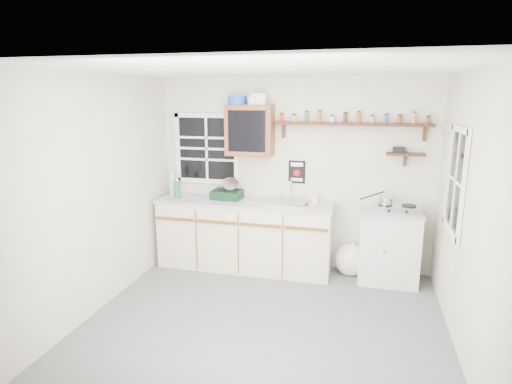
% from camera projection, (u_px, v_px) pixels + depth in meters
% --- Properties ---
extents(room, '(3.64, 3.24, 2.54)m').
position_uv_depth(room, '(266.00, 203.00, 4.13)').
color(room, '#58585B').
rests_on(room, ground).
extents(main_cabinet, '(2.31, 0.63, 0.92)m').
position_uv_depth(main_cabinet, '(245.00, 234.00, 5.68)').
color(main_cabinet, beige).
rests_on(main_cabinet, floor).
extents(right_cabinet, '(0.73, 0.57, 0.91)m').
position_uv_depth(right_cabinet, '(389.00, 246.00, 5.26)').
color(right_cabinet, beige).
rests_on(right_cabinet, floor).
extents(sink, '(0.52, 0.44, 0.29)m').
position_uv_depth(sink, '(285.00, 202.00, 5.45)').
color(sink, '#AFAFB4').
rests_on(sink, main_cabinet).
extents(upper_cabinet, '(0.60, 0.32, 0.65)m').
position_uv_depth(upper_cabinet, '(250.00, 130.00, 5.50)').
color(upper_cabinet, '#602C18').
rests_on(upper_cabinet, wall_back).
extents(upper_cabinet_clutter, '(0.50, 0.24, 0.14)m').
position_uv_depth(upper_cabinet_clutter, '(246.00, 100.00, 5.43)').
color(upper_cabinet_clutter, '#1B4EAF').
rests_on(upper_cabinet_clutter, upper_cabinet).
extents(spice_shelf, '(1.91, 0.18, 0.35)m').
position_uv_depth(spice_shelf, '(351.00, 123.00, 5.24)').
color(spice_shelf, '#321B0E').
rests_on(spice_shelf, wall_back).
extents(secondary_shelf, '(0.45, 0.16, 0.24)m').
position_uv_depth(secondary_shelf, '(403.00, 154.00, 5.17)').
color(secondary_shelf, '#321B0E').
rests_on(secondary_shelf, wall_back).
extents(warning_sign, '(0.22, 0.02, 0.30)m').
position_uv_depth(warning_sign, '(297.00, 172.00, 5.61)').
color(warning_sign, black).
rests_on(warning_sign, wall_back).
extents(window_back, '(0.93, 0.03, 0.98)m').
position_uv_depth(window_back, '(207.00, 149.00, 5.85)').
color(window_back, black).
rests_on(window_back, wall_back).
extents(window_right, '(0.03, 0.78, 1.08)m').
position_uv_depth(window_right, '(456.00, 181.00, 4.18)').
color(window_right, black).
rests_on(window_right, wall_back).
extents(water_bottles, '(0.19, 0.16, 0.35)m').
position_uv_depth(water_bottles, '(174.00, 186.00, 5.77)').
color(water_bottles, '#A7BDC3').
rests_on(water_bottles, main_cabinet).
extents(dish_rack, '(0.40, 0.31, 0.29)m').
position_uv_depth(dish_rack, '(228.00, 192.00, 5.66)').
color(dish_rack, black).
rests_on(dish_rack, main_cabinet).
extents(soap_bottle, '(0.10, 0.10, 0.17)m').
position_uv_depth(soap_bottle, '(314.00, 197.00, 5.43)').
color(soap_bottle, white).
rests_on(soap_bottle, main_cabinet).
extents(rag, '(0.15, 0.14, 0.02)m').
position_uv_depth(rag, '(303.00, 204.00, 5.36)').
color(rag, maroon).
rests_on(rag, main_cabinet).
extents(hotplate, '(0.56, 0.32, 0.08)m').
position_uv_depth(hotplate, '(397.00, 208.00, 5.12)').
color(hotplate, '#AFAFB4').
rests_on(hotplate, right_cabinet).
extents(saucepan, '(0.38, 0.23, 0.17)m').
position_uv_depth(saucepan, '(385.00, 201.00, 5.14)').
color(saucepan, '#AFAFB4').
rests_on(saucepan, hotplate).
extents(trash_bag, '(0.41, 0.37, 0.47)m').
position_uv_depth(trash_bag, '(351.00, 260.00, 5.50)').
color(trash_bag, silver).
rests_on(trash_bag, floor).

